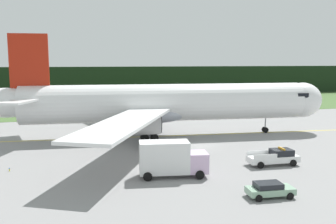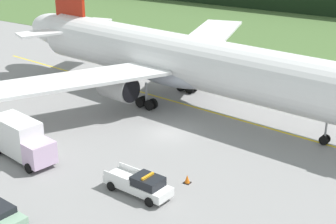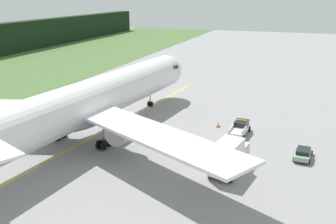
% 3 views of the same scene
% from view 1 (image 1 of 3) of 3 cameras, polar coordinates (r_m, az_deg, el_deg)
% --- Properties ---
extents(ground, '(320.00, 320.00, 0.00)m').
position_cam_1_polar(ground, '(51.43, 4.87, -5.26)').
color(ground, gray).
extents(grass_verge, '(320.00, 45.84, 0.04)m').
position_cam_1_polar(grass_verge, '(100.98, -5.60, 1.20)').
color(grass_verge, '#486734').
rests_on(grass_verge, ground).
extents(distant_tree_line, '(288.00, 4.59, 9.89)m').
position_cam_1_polar(distant_tree_line, '(121.46, -7.43, 4.62)').
color(distant_tree_line, black).
rests_on(distant_tree_line, ground).
extents(taxiway_centerline_main, '(69.01, 7.40, 0.01)m').
position_cam_1_polar(taxiway_centerline_main, '(58.08, -0.23, -3.71)').
color(taxiway_centerline_main, yellow).
rests_on(taxiway_centerline_main, ground).
extents(airliner, '(54.17, 50.81, 15.55)m').
position_cam_1_polar(airliner, '(57.18, -0.77, 1.30)').
color(airliner, white).
rests_on(airliner, ground).
extents(ops_pickup_truck, '(5.89, 2.48, 1.94)m').
position_cam_1_polar(ops_pickup_truck, '(43.64, 16.16, -6.71)').
color(ops_pickup_truck, white).
rests_on(ops_pickup_truck, ground).
extents(catering_truck, '(7.19, 3.63, 3.81)m').
position_cam_1_polar(catering_truck, '(37.59, 0.42, -7.15)').
color(catering_truck, silver).
rests_on(catering_truck, ground).
extents(staff_car, '(4.19, 2.26, 1.30)m').
position_cam_1_polar(staff_car, '(33.65, 15.41, -11.41)').
color(staff_car, '#85AC8F').
rests_on(staff_car, ground).
extents(apron_cone, '(0.58, 0.58, 0.73)m').
position_cam_1_polar(apron_cone, '(47.82, 16.03, -6.11)').
color(apron_cone, black).
rests_on(apron_cone, ground).
extents(taxiway_edge_light_west, '(0.12, 0.12, 0.39)m').
position_cam_1_polar(taxiway_edge_light_west, '(43.22, -23.28, -8.13)').
color(taxiway_edge_light_west, yellow).
rests_on(taxiway_edge_light_west, ground).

